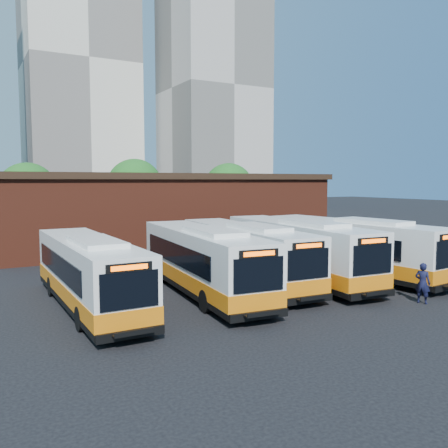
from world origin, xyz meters
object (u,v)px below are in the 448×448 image
bus_mideast (297,252)px  bus_east (351,249)px  bus_farwest (89,275)px  bus_west (202,263)px  transit_worker (423,283)px  bus_midwest (245,256)px

bus_mideast → bus_east: 3.72m
bus_farwest → bus_west: size_ratio=0.95×
bus_east → transit_worker: bus_east is taller
bus_farwest → bus_mideast: (12.16, 0.43, 0.11)m
bus_midwest → bus_mideast: (3.24, -0.57, 0.05)m
bus_farwest → bus_west: bearing=-0.6°
bus_mideast → bus_east: size_ratio=1.00×
bus_east → bus_midwest: bearing=164.4°
bus_west → bus_midwest: bearing=22.3°
bus_farwest → bus_mideast: bearing=1.4°
bus_midwest → bus_farwest: bearing=-170.3°
bus_west → bus_east: size_ratio=0.98×
bus_mideast → bus_west: bearing=-172.3°
bus_farwest → bus_west: (5.76, -0.00, 0.07)m
bus_farwest → bus_mideast: bus_mideast is taller
bus_farwest → bus_west: 5.76m
bus_west → bus_east: bearing=3.7°
bus_east → transit_worker: bearing=-111.2°
bus_midwest → transit_worker: bearing=-53.7°
bus_midwest → bus_east: bus_east is taller
bus_west → bus_mideast: (6.40, 0.43, 0.04)m
bus_east → transit_worker: 6.90m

